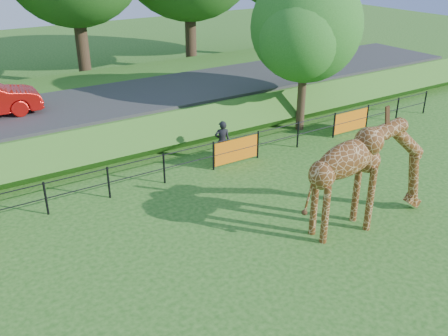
{
  "coord_description": "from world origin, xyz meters",
  "views": [
    {
      "loc": [
        -6.71,
        -6.16,
        7.73
      ],
      "look_at": [
        0.04,
        4.27,
        2.0
      ],
      "focal_mm": 40.0,
      "sensor_mm": 36.0,
      "label": 1
    }
  ],
  "objects": [
    {
      "name": "embankment",
      "position": [
        0.0,
        15.5,
        0.65
      ],
      "size": [
        40.0,
        9.0,
        1.3
      ],
      "primitive_type": "cube",
      "color": "#205415",
      "rests_on": "ground"
    },
    {
      "name": "visitor",
      "position": [
        2.72,
        8.53,
        0.8
      ],
      "size": [
        0.68,
        0.58,
        1.6
      ],
      "primitive_type": "imported",
      "rotation": [
        0.0,
        0.0,
        2.75
      ],
      "color": "black",
      "rests_on": "ground"
    },
    {
      "name": "road",
      "position": [
        0.0,
        14.0,
        1.36
      ],
      "size": [
        40.0,
        5.0,
        0.12
      ],
      "primitive_type": "cube",
      "color": "#2D2D2F",
      "rests_on": "embankment"
    },
    {
      "name": "tree_east",
      "position": [
        7.6,
        9.63,
        4.28
      ],
      "size": [
        5.4,
        4.71,
        6.76
      ],
      "color": "black",
      "rests_on": "ground"
    },
    {
      "name": "ground",
      "position": [
        0.0,
        0.0,
        0.0
      ],
      "size": [
        90.0,
        90.0,
        0.0
      ],
      "primitive_type": "plane",
      "color": "#205415",
      "rests_on": "ground"
    },
    {
      "name": "perimeter_fence",
      "position": [
        0.0,
        8.0,
        0.55
      ],
      "size": [
        28.07,
        0.1,
        1.1
      ],
      "primitive_type": null,
      "color": "black",
      "rests_on": "ground"
    },
    {
      "name": "giraffe",
      "position": [
        3.73,
        2.35,
        1.6
      ],
      "size": [
        4.53,
        1.24,
        3.19
      ],
      "primitive_type": null,
      "rotation": [
        0.0,
        0.0,
        -0.09
      ],
      "color": "#583012",
      "rests_on": "ground"
    }
  ]
}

